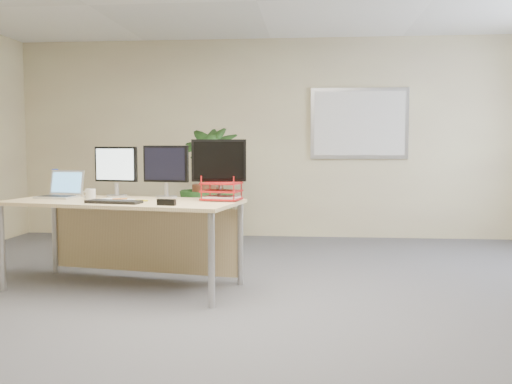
# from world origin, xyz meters

# --- Properties ---
(floor) EXTENTS (8.00, 8.00, 0.00)m
(floor) POSITION_xyz_m (0.00, 0.00, 0.00)
(floor) COLOR #48484D
(floor) RESTS_ON ground
(back_wall) EXTENTS (7.00, 0.04, 2.70)m
(back_wall) POSITION_xyz_m (0.00, 4.00, 1.35)
(back_wall) COLOR tan
(back_wall) RESTS_ON floor
(whiteboard) EXTENTS (1.30, 0.04, 0.95)m
(whiteboard) POSITION_xyz_m (1.20, 3.97, 1.55)
(whiteboard) COLOR #BBBBC0
(whiteboard) RESTS_ON back_wall
(desk) EXTENTS (2.14, 1.20, 0.78)m
(desk) POSITION_xyz_m (-1.07, 1.12, 0.61)
(desk) COLOR tan
(desk) RESTS_ON floor
(floor_plant) EXTENTS (0.96, 0.96, 1.50)m
(floor_plant) POSITION_xyz_m (-0.75, 3.32, 0.75)
(floor_plant) COLOR #153914
(floor_plant) RESTS_ON floor
(monitor_left) EXTENTS (0.42, 0.19, 0.47)m
(monitor_left) POSITION_xyz_m (-1.26, 1.33, 1.05)
(monitor_left) COLOR #ACABB0
(monitor_left) RESTS_ON desk
(monitor_right) EXTENTS (0.43, 0.20, 0.48)m
(monitor_right) POSITION_xyz_m (-0.76, 1.26, 1.05)
(monitor_right) COLOR #ACABB0
(monitor_right) RESTS_ON desk
(monitor_dark) EXTENTS (0.48, 0.22, 0.53)m
(monitor_dark) POSITION_xyz_m (-0.26, 1.13, 1.08)
(monitor_dark) COLOR #ACABB0
(monitor_dark) RESTS_ON desk
(laptop) EXTENTS (0.40, 0.36, 0.25)m
(laptop) POSITION_xyz_m (-1.74, 1.23, 0.84)
(laptop) COLOR silver
(laptop) RESTS_ON desk
(keyboard) EXTENTS (0.48, 0.24, 0.03)m
(keyboard) POSITION_xyz_m (-1.08, 0.76, 0.79)
(keyboard) COLOR black
(keyboard) RESTS_ON desk
(coffee_mug) EXTENTS (0.13, 0.09, 0.10)m
(coffee_mug) POSITION_xyz_m (-1.38, 1.01, 0.83)
(coffee_mug) COLOR silver
(coffee_mug) RESTS_ON desk
(spiral_notebook) EXTENTS (0.37, 0.33, 0.01)m
(spiral_notebook) POSITION_xyz_m (-1.15, 0.96, 0.78)
(spiral_notebook) COLOR white
(spiral_notebook) RESTS_ON desk
(orange_pen) EXTENTS (0.13, 0.03, 0.01)m
(orange_pen) POSITION_xyz_m (-1.10, 0.98, 0.79)
(orange_pen) COLOR orange
(orange_pen) RESTS_ON spiral_notebook
(yellow_highlighter) EXTENTS (0.11, 0.03, 0.01)m
(yellow_highlighter) POSITION_xyz_m (-0.90, 0.94, 0.78)
(yellow_highlighter) COLOR yellow
(yellow_highlighter) RESTS_ON desk
(water_bottle) EXTENTS (0.07, 0.07, 0.25)m
(water_bottle) POSITION_xyz_m (-1.90, 1.46, 0.90)
(water_bottle) COLOR silver
(water_bottle) RESTS_ON desk
(letter_tray) EXTENTS (0.36, 0.30, 0.15)m
(letter_tray) POSITION_xyz_m (-0.22, 1.08, 0.85)
(letter_tray) COLOR #B41617
(letter_tray) RESTS_ON desk
(stapler) EXTENTS (0.16, 0.07, 0.05)m
(stapler) POSITION_xyz_m (-0.60, 0.63, 0.80)
(stapler) COLOR black
(stapler) RESTS_ON desk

